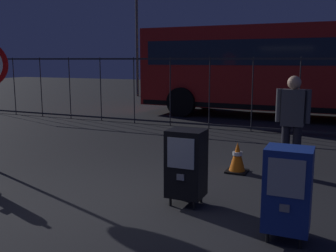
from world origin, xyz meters
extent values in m
plane|color=#262628|center=(0.00, 0.00, 0.00)|extent=(60.00, 60.00, 0.00)
cylinder|color=black|center=(0.75, 0.24, 0.06)|extent=(0.04, 0.04, 0.12)
cylinder|color=black|center=(1.09, 0.24, 0.06)|extent=(0.04, 0.04, 0.12)
cylinder|color=black|center=(0.75, 0.52, 0.06)|extent=(0.04, 0.04, 0.12)
cylinder|color=black|center=(1.09, 0.52, 0.06)|extent=(0.04, 0.04, 0.12)
cube|color=black|center=(0.92, 0.38, 0.57)|extent=(0.48, 0.40, 0.90)
cube|color=#B2B7BF|center=(0.92, 0.17, 0.75)|extent=(0.36, 0.01, 0.40)
cube|color=gray|center=(0.92, 0.17, 0.43)|extent=(0.10, 0.02, 0.08)
cylinder|color=black|center=(2.12, -0.32, 0.06)|extent=(0.04, 0.04, 0.12)
cylinder|color=black|center=(2.45, -0.32, 0.06)|extent=(0.04, 0.04, 0.12)
cylinder|color=black|center=(2.12, -0.04, 0.06)|extent=(0.04, 0.04, 0.12)
cylinder|color=black|center=(2.45, -0.04, 0.06)|extent=(0.04, 0.04, 0.12)
cube|color=navy|center=(2.28, -0.18, 0.57)|extent=(0.48, 0.40, 0.90)
cube|color=#B2B7BF|center=(2.28, -0.38, 0.75)|extent=(0.36, 0.01, 0.40)
cube|color=gray|center=(2.28, -0.39, 0.43)|extent=(0.10, 0.02, 0.08)
cylinder|color=black|center=(1.96, 2.30, 0.42)|extent=(0.14, 0.14, 0.85)
cylinder|color=black|center=(2.14, 2.30, 0.42)|extent=(0.14, 0.14, 0.85)
cube|color=#3F3F47|center=(2.05, 2.30, 1.15)|extent=(0.36, 0.20, 0.60)
sphere|color=tan|center=(2.05, 2.30, 1.56)|extent=(0.22, 0.22, 0.22)
cylinder|color=#3F3F47|center=(1.82, 2.30, 1.18)|extent=(0.09, 0.09, 0.55)
cylinder|color=#3F3F47|center=(2.28, 2.30, 1.18)|extent=(0.09, 0.09, 0.55)
cube|color=black|center=(1.19, 2.16, 0.01)|extent=(0.36, 0.36, 0.03)
cone|color=orange|center=(1.19, 2.16, 0.28)|extent=(0.28, 0.28, 0.50)
cylinder|color=white|center=(1.19, 2.16, 0.33)|extent=(0.17, 0.17, 0.06)
cube|color=#2D2D33|center=(0.00, 6.18, 1.95)|extent=(18.00, 0.04, 0.05)
cube|color=#2D2D33|center=(0.00, 6.18, 0.10)|extent=(18.00, 0.04, 0.05)
cylinder|color=#2D2D33|center=(-7.80, 6.18, 1.00)|extent=(0.03, 0.03, 2.00)
cylinder|color=#2D2D33|center=(-6.60, 6.18, 1.00)|extent=(0.03, 0.03, 2.00)
cylinder|color=#2D2D33|center=(-5.40, 6.18, 1.00)|extent=(0.03, 0.03, 2.00)
cylinder|color=#2D2D33|center=(-4.20, 6.18, 1.00)|extent=(0.03, 0.03, 2.00)
cylinder|color=#2D2D33|center=(-3.00, 6.18, 1.00)|extent=(0.03, 0.03, 2.00)
cylinder|color=#2D2D33|center=(-1.80, 6.18, 1.00)|extent=(0.03, 0.03, 2.00)
cylinder|color=#2D2D33|center=(-0.60, 6.18, 1.00)|extent=(0.03, 0.03, 2.00)
cylinder|color=#2D2D33|center=(0.60, 6.18, 1.00)|extent=(0.03, 0.03, 2.00)
cylinder|color=#2D2D33|center=(1.80, 6.18, 1.00)|extent=(0.03, 0.03, 2.00)
cube|color=red|center=(1.53, 9.18, 1.67)|extent=(10.54, 2.68, 2.65)
cube|color=#1E2838|center=(1.53, 9.18, 2.15)|extent=(9.91, 2.69, 0.80)
cube|color=black|center=(1.53, 9.18, 0.45)|extent=(10.33, 2.69, 0.16)
cylinder|color=black|center=(-2.16, 8.00, 0.50)|extent=(1.00, 0.30, 1.00)
cylinder|color=black|center=(-2.12, 10.50, 0.50)|extent=(1.00, 0.30, 1.00)
cylinder|color=black|center=(0.41, 12.97, 0.50)|extent=(1.03, 0.41, 1.00)
cylinder|color=black|center=(0.75, 15.45, 0.50)|extent=(1.03, 0.41, 1.00)
cylinder|color=#4C4F54|center=(-7.14, 14.19, 3.14)|extent=(0.14, 0.14, 6.27)
camera|label=1|loc=(2.70, -4.31, 1.92)|focal=41.71mm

